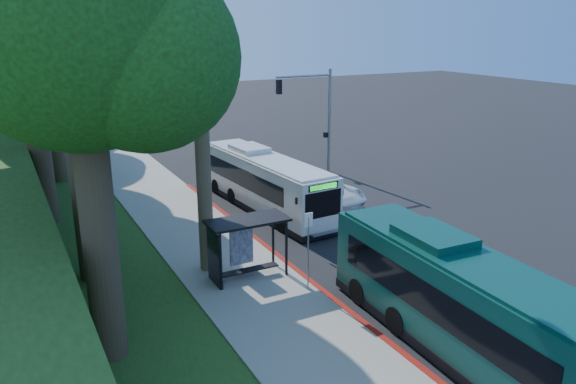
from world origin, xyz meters
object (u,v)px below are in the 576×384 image
bus_shelter (241,237)px  pickup (322,189)px  teal_bus (470,307)px  white_bus (265,181)px

bus_shelter → pickup: (8.07, 7.06, -1.02)m
bus_shelter → pickup: bearing=41.2°
bus_shelter → teal_bus: (3.96, -8.30, -0.09)m
white_bus → bus_shelter: bearing=-125.7°
white_bus → teal_bus: bearing=-96.5°
bus_shelter → white_bus: 8.86m
white_bus → teal_bus: teal_bus is taller
bus_shelter → pickup: bus_shelter is taller
white_bus → pickup: (3.42, -0.48, -0.80)m
white_bus → pickup: white_bus is taller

